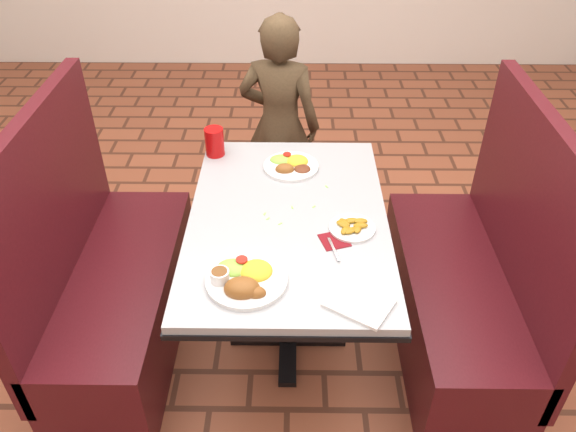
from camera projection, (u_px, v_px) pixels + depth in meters
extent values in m
plane|color=#9C4F33|center=(288.00, 339.00, 2.72)|extent=(7.00, 7.00, 0.00)
cube|color=#A6A8AB|center=(288.00, 219.00, 2.28)|extent=(0.80, 1.20, 0.03)
cube|color=black|center=(288.00, 225.00, 2.30)|extent=(0.81, 1.21, 0.02)
cylinder|color=black|center=(288.00, 286.00, 2.50)|extent=(0.10, 0.10, 0.69)
cube|color=black|center=(288.00, 337.00, 2.71)|extent=(0.55, 0.08, 0.03)
cube|color=black|center=(288.00, 337.00, 2.71)|extent=(0.08, 0.55, 0.03)
cube|color=#4D1117|center=(126.00, 306.00, 2.59)|extent=(0.45, 1.20, 0.45)
cube|color=#4D1117|center=(53.00, 224.00, 2.31)|extent=(0.06, 1.20, 0.95)
cube|color=#4D1117|center=(451.00, 308.00, 2.58)|extent=(0.45, 1.20, 0.45)
cube|color=#4D1117|center=(525.00, 227.00, 2.29)|extent=(0.06, 1.20, 0.95)
imported|color=brown|center=(280.00, 126.00, 3.14)|extent=(0.51, 0.39, 1.26)
cylinder|color=white|center=(247.00, 280.00, 1.96)|extent=(0.29, 0.29, 0.02)
ellipsoid|color=yellow|center=(256.00, 266.00, 1.96)|extent=(0.12, 0.12, 0.05)
ellipsoid|color=#9ACB51|center=(232.00, 264.00, 1.98)|extent=(0.12, 0.10, 0.04)
cylinder|color=red|center=(242.00, 260.00, 2.00)|extent=(0.04, 0.04, 0.01)
ellipsoid|color=#995B27|center=(242.00, 283.00, 1.88)|extent=(0.12, 0.10, 0.07)
ellipsoid|color=#995B27|center=(256.00, 289.00, 1.88)|extent=(0.07, 0.05, 0.04)
cylinder|color=white|center=(220.00, 276.00, 1.93)|extent=(0.07, 0.07, 0.04)
cylinder|color=brown|center=(219.00, 271.00, 1.92)|extent=(0.06, 0.06, 0.01)
cylinder|color=white|center=(291.00, 167.00, 2.56)|extent=(0.25, 0.25, 0.01)
ellipsoid|color=yellow|center=(297.00, 157.00, 2.56)|extent=(0.10, 0.10, 0.05)
ellipsoid|color=#9ACB51|center=(281.00, 157.00, 2.58)|extent=(0.10, 0.08, 0.03)
cylinder|color=red|center=(287.00, 154.00, 2.59)|extent=(0.04, 0.04, 0.01)
ellipsoid|color=brown|center=(302.00, 167.00, 2.52)|extent=(0.07, 0.07, 0.03)
ellipsoid|color=#995B27|center=(285.00, 165.00, 2.50)|extent=(0.08, 0.06, 0.05)
cylinder|color=white|center=(352.00, 228.00, 2.20)|extent=(0.18, 0.18, 0.01)
cube|color=maroon|center=(334.00, 240.00, 2.14)|extent=(0.13, 0.13, 0.00)
cube|color=silver|center=(334.00, 249.00, 2.10)|extent=(0.04, 0.13, 0.00)
cylinder|color=#BE0C0C|center=(215.00, 142.00, 2.62)|extent=(0.09, 0.09, 0.13)
cube|color=white|center=(359.00, 303.00, 1.87)|extent=(0.26, 0.24, 0.01)
cube|color=silver|center=(277.00, 279.00, 1.96)|extent=(0.04, 0.16, 0.00)
cube|color=silver|center=(260.00, 270.00, 2.00)|extent=(0.05, 0.15, 0.00)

